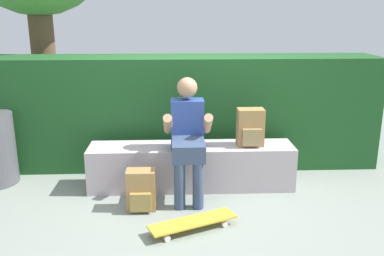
{
  "coord_description": "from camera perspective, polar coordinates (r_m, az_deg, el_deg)",
  "views": [
    {
      "loc": [
        -0.17,
        -3.91,
        1.87
      ],
      "look_at": [
        0.01,
        0.41,
        0.64
      ],
      "focal_mm": 38.8,
      "sensor_mm": 36.0,
      "label": 1
    }
  ],
  "objects": [
    {
      "name": "skateboard_near_person",
      "position": [
        3.75,
        0.14,
        -12.81
      ],
      "size": [
        0.81,
        0.5,
        0.09
      ],
      "color": "gold",
      "rests_on": "ground"
    },
    {
      "name": "hedge_row",
      "position": [
        5.14,
        -1.32,
        2.33
      ],
      "size": [
        4.73,
        0.69,
        1.35
      ],
      "color": "#1C4D21",
      "rests_on": "ground"
    },
    {
      "name": "person_skater",
      "position": [
        4.2,
        -0.59,
        -0.83
      ],
      "size": [
        0.49,
        0.62,
        1.22
      ],
      "color": "#2D4793",
      "rests_on": "ground"
    },
    {
      "name": "backpack_on_ground",
      "position": [
        4.09,
        -6.99,
        -8.54
      ],
      "size": [
        0.28,
        0.23,
        0.4
      ],
      "color": "#A37A47",
      "rests_on": "ground"
    },
    {
      "name": "ground_plane",
      "position": [
        4.34,
        0.09,
        -9.72
      ],
      "size": [
        24.0,
        24.0,
        0.0
      ],
      "primitive_type": "plane",
      "color": "gray"
    },
    {
      "name": "bench_main",
      "position": [
        4.54,
        -0.09,
        -5.27
      ],
      "size": [
        2.21,
        0.44,
        0.47
      ],
      "color": "#B3A4AA",
      "rests_on": "ground"
    },
    {
      "name": "backpack_on_bench",
      "position": [
        4.47,
        8.03,
        0.02
      ],
      "size": [
        0.28,
        0.23,
        0.4
      ],
      "color": "#A37A47",
      "rests_on": "bench_main"
    }
  ]
}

